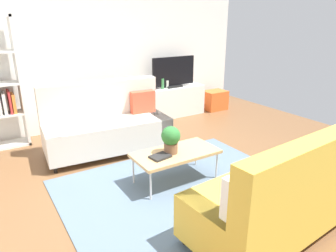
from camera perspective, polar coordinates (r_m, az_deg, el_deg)
name	(u,v)px	position (r m, az deg, el deg)	size (l,w,h in m)	color
ground_plane	(178,180)	(4.23, 1.75, -9.79)	(7.68, 7.68, 0.00)	brown
wall_far	(97,51)	(6.25, -12.85, 13.30)	(6.40, 0.12, 2.90)	white
area_rug	(181,188)	(4.02, 2.37, -11.30)	(2.90, 2.20, 0.01)	slate
couch_beige	(107,125)	(5.03, -11.16, 0.22)	(1.96, 0.99, 1.10)	beige
couch_green	(282,195)	(3.25, 20.16, -11.72)	(1.96, 0.98, 1.10)	gold
coffee_table	(176,154)	(4.02, 1.43, -5.12)	(1.10, 0.56, 0.42)	tan
tv_console	(173,101)	(6.80, 0.89, 4.53)	(1.40, 0.44, 0.64)	silver
tv	(174,72)	(6.65, 1.02, 9.77)	(1.00, 0.20, 0.64)	black
storage_trunk	(215,100)	(7.38, 8.54, 4.71)	(0.52, 0.40, 0.44)	orange
potted_plant	(171,139)	(3.91, 0.54, -2.31)	(0.24, 0.24, 0.35)	brown
table_book_0	(160,157)	(3.85, -1.43, -5.61)	(0.24, 0.18, 0.03)	#262626
vase_0	(148,87)	(6.47, -3.69, 7.23)	(0.09, 0.09, 0.13)	#33B29E
vase_1	(154,85)	(6.53, -2.56, 7.52)	(0.09, 0.09, 0.16)	#B24C4C
bottle_0	(163,84)	(6.52, -1.01, 7.76)	(0.06, 0.06, 0.22)	#3F8C4C
bottle_1	(167,84)	(6.59, -0.15, 7.64)	(0.06, 0.06, 0.16)	silver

